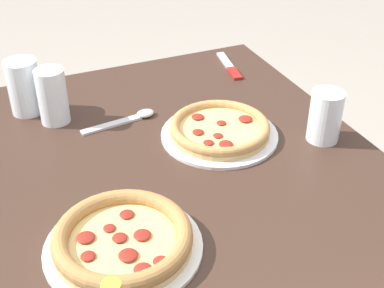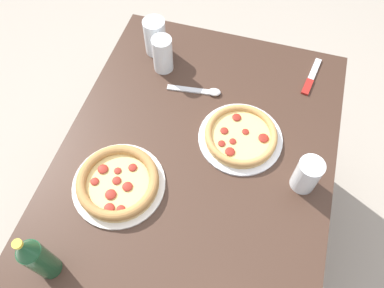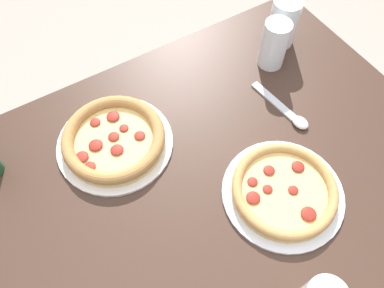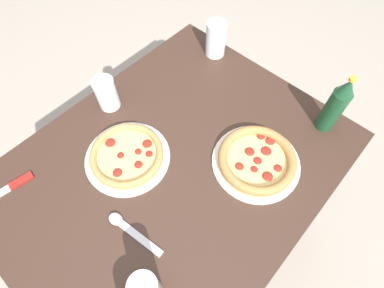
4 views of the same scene
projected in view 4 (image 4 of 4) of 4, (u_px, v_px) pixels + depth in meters
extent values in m
plane|color=#A89E8E|center=(181.00, 228.00, 1.59)|extent=(8.00, 8.00, 0.00)
cube|color=#3D281E|center=(178.00, 204.00, 1.27)|extent=(1.08, 0.85, 0.74)
cylinder|color=silver|center=(256.00, 163.00, 0.95)|extent=(0.28, 0.28, 0.01)
cylinder|color=#DBB775|center=(256.00, 161.00, 0.94)|extent=(0.24, 0.24, 0.01)
cylinder|color=#E5C170|center=(257.00, 160.00, 0.94)|extent=(0.21, 0.21, 0.00)
torus|color=#AD7A42|center=(257.00, 159.00, 0.93)|extent=(0.25, 0.25, 0.03)
ellipsoid|color=maroon|center=(239.00, 166.00, 0.92)|extent=(0.03, 0.03, 0.01)
ellipsoid|color=maroon|center=(278.00, 168.00, 0.92)|extent=(0.03, 0.03, 0.01)
ellipsoid|color=maroon|center=(268.00, 176.00, 0.90)|extent=(0.03, 0.03, 0.01)
ellipsoid|color=maroon|center=(261.00, 136.00, 0.98)|extent=(0.03, 0.03, 0.01)
ellipsoid|color=maroon|center=(266.00, 151.00, 0.95)|extent=(0.03, 0.03, 0.01)
ellipsoid|color=maroon|center=(258.00, 161.00, 0.93)|extent=(0.03, 0.03, 0.01)
ellipsoid|color=maroon|center=(270.00, 141.00, 0.97)|extent=(0.03, 0.03, 0.01)
ellipsoid|color=maroon|center=(254.00, 169.00, 0.91)|extent=(0.02, 0.02, 0.00)
ellipsoid|color=maroon|center=(250.00, 152.00, 0.95)|extent=(0.03, 0.03, 0.01)
cylinder|color=silver|center=(128.00, 158.00, 0.96)|extent=(0.27, 0.27, 0.01)
cylinder|color=tan|center=(127.00, 156.00, 0.95)|extent=(0.23, 0.23, 0.01)
cylinder|color=#E5C170|center=(127.00, 155.00, 0.95)|extent=(0.20, 0.20, 0.00)
torus|color=tan|center=(127.00, 154.00, 0.94)|extent=(0.23, 0.23, 0.02)
ellipsoid|color=maroon|center=(121.00, 155.00, 0.94)|extent=(0.02, 0.02, 0.00)
ellipsoid|color=maroon|center=(117.00, 173.00, 0.91)|extent=(0.03, 0.03, 0.01)
ellipsoid|color=maroon|center=(138.00, 152.00, 0.95)|extent=(0.02, 0.02, 0.00)
ellipsoid|color=maroon|center=(147.00, 144.00, 0.96)|extent=(0.03, 0.03, 0.01)
ellipsoid|color=maroon|center=(149.00, 154.00, 0.94)|extent=(0.02, 0.02, 0.01)
ellipsoid|color=maroon|center=(110.00, 143.00, 0.96)|extent=(0.03, 0.03, 0.01)
ellipsoid|color=maroon|center=(138.00, 165.00, 0.92)|extent=(0.03, 0.03, 0.01)
cylinder|color=white|center=(216.00, 39.00, 1.15)|extent=(0.08, 0.08, 0.14)
cylinder|color=#935123|center=(215.00, 46.00, 1.18)|extent=(0.06, 0.06, 0.07)
cylinder|color=white|center=(106.00, 93.00, 1.03)|extent=(0.07, 0.07, 0.12)
cylinder|color=beige|center=(107.00, 95.00, 1.03)|extent=(0.06, 0.06, 0.09)
cylinder|color=#194728|center=(332.00, 110.00, 0.96)|extent=(0.06, 0.06, 0.16)
cone|color=#194728|center=(348.00, 87.00, 0.87)|extent=(0.06, 0.06, 0.06)
cylinder|color=gold|center=(353.00, 79.00, 0.84)|extent=(0.02, 0.02, 0.01)
cube|color=maroon|center=(21.00, 181.00, 0.92)|extent=(0.08, 0.04, 0.01)
cube|color=silver|center=(140.00, 238.00, 0.83)|extent=(0.04, 0.15, 0.01)
ellipsoid|color=silver|center=(116.00, 219.00, 0.85)|extent=(0.04, 0.05, 0.02)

